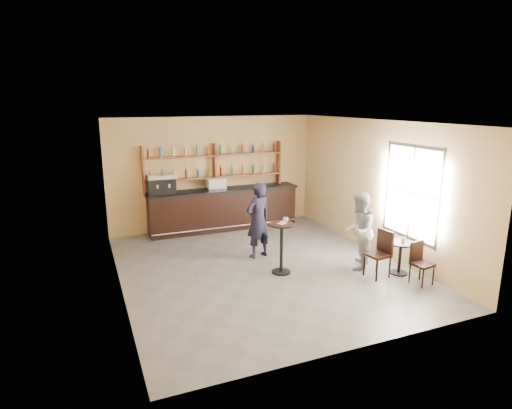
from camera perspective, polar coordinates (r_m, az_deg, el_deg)
name	(u,v)px	position (r m, az deg, el deg)	size (l,w,h in m)	color
floor	(261,267)	(9.65, 0.73, -8.38)	(7.00, 7.00, 0.00)	slate
ceiling	(262,122)	(8.96, 0.79, 10.95)	(7.00, 7.00, 0.00)	white
wall_back	(214,173)	(12.41, -5.65, 4.22)	(7.00, 7.00, 0.00)	tan
wall_front	(359,248)	(6.23, 13.62, -5.70)	(7.00, 7.00, 0.00)	tan
wall_left	(116,211)	(8.48, -18.21, -0.84)	(7.00, 7.00, 0.00)	tan
wall_right	(376,187)	(10.69, 15.71, 2.24)	(7.00, 7.00, 0.00)	tan
window_pane	(412,193)	(9.78, 20.03, 1.48)	(2.00, 2.00, 0.00)	white
window_frame	(411,193)	(9.77, 20.00, 1.48)	(0.04, 1.70, 2.10)	black
shelf_unit	(215,166)	(12.25, -5.49, 5.10)	(4.00, 0.26, 1.40)	brown
liquor_bottles	(215,160)	(12.23, -5.51, 5.88)	(3.68, 0.10, 1.00)	#8C5919
bar_counter	(224,209)	(12.33, -4.33, -0.60)	(4.37, 0.85, 1.18)	black
espresso_machine	(162,184)	(11.74, -12.48, 2.66)	(0.74, 0.48, 0.53)	black
pastry_case	(216,184)	(12.11, -5.39, 2.74)	(0.52, 0.42, 0.31)	silver
pedestal_table	(281,248)	(9.21, 3.41, -5.85)	(0.54, 0.54, 1.11)	black
napkin	(282,223)	(9.04, 3.46, -2.53)	(0.16, 0.16, 0.00)	white
donut	(282,222)	(9.03, 3.55, -2.40)	(0.12, 0.12, 0.04)	#C27847
cup_pedestal	(286,220)	(9.17, 3.98, -2.01)	(0.12, 0.12, 0.09)	white
man_main	(258,220)	(10.01, 0.29, -2.12)	(0.66, 0.43, 1.80)	black
cafe_table	(400,258)	(9.70, 18.62, -6.75)	(0.56, 0.56, 0.71)	black
cup_cafe	(403,239)	(9.61, 19.03, -4.43)	(0.10, 0.10, 0.10)	white
chair_west	(378,254)	(9.35, 15.92, -6.40)	(0.43, 0.43, 1.00)	black
chair_south	(422,264)	(9.30, 21.31, -7.38)	(0.37, 0.37, 0.87)	black
patron_second	(359,231)	(9.62, 13.54, -3.45)	(0.83, 0.65, 1.71)	gray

